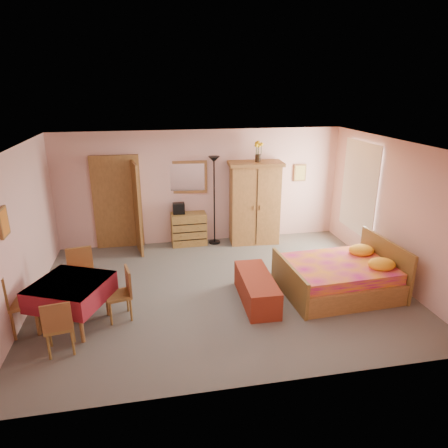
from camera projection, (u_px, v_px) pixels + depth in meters
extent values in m
plane|color=#68645B|center=(222.00, 289.00, 7.27)|extent=(6.50, 6.50, 0.00)
plane|color=brown|center=(221.00, 145.00, 6.41)|extent=(6.50, 6.50, 0.00)
cube|color=beige|center=(202.00, 187.00, 9.16)|extent=(6.50, 0.10, 2.60)
cube|color=beige|center=(262.00, 292.00, 4.52)|extent=(6.50, 0.10, 2.60)
cube|color=beige|center=(18.00, 234.00, 6.26)|extent=(0.10, 5.00, 2.60)
cube|color=beige|center=(393.00, 211.00, 7.41)|extent=(0.10, 5.00, 2.60)
cube|color=#9E6B35|center=(118.00, 203.00, 8.88)|extent=(1.06, 0.12, 2.15)
cube|color=white|center=(360.00, 188.00, 8.47)|extent=(0.08, 1.40, 1.95)
cube|color=orange|center=(3.00, 222.00, 5.58)|extent=(0.04, 0.32, 0.42)
cube|color=#D8BF59|center=(300.00, 173.00, 9.46)|extent=(0.30, 0.04, 0.40)
cube|color=olive|center=(189.00, 229.00, 9.20)|extent=(0.80, 0.41, 0.75)
cube|color=white|center=(186.00, 177.00, 9.01)|extent=(0.94, 0.13, 0.75)
cube|color=black|center=(179.00, 208.00, 9.03)|extent=(0.27, 0.20, 0.25)
cube|color=black|center=(214.00, 201.00, 9.07)|extent=(0.33, 0.33, 2.04)
cube|color=#B0773B|center=(255.00, 203.00, 9.17)|extent=(1.25, 0.70, 1.90)
cube|color=yellow|center=(258.00, 151.00, 8.80)|extent=(0.19, 0.19, 0.46)
cube|color=#C3137E|center=(338.00, 268.00, 7.05)|extent=(2.03, 1.63, 0.90)
cube|color=maroon|center=(257.00, 289.00, 6.81)|extent=(0.55, 1.40, 0.46)
cube|color=maroon|center=(73.00, 303.00, 6.08)|extent=(1.34, 1.34, 0.74)
cube|color=olive|center=(59.00, 325.00, 5.46)|extent=(0.43, 0.43, 0.83)
cube|color=olive|center=(82.00, 277.00, 6.70)|extent=(0.49, 0.49, 0.93)
cube|color=#AA6D39|center=(23.00, 301.00, 5.89)|extent=(0.57, 0.57, 1.00)
cube|color=olive|center=(118.00, 295.00, 6.24)|extent=(0.45, 0.45, 0.83)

